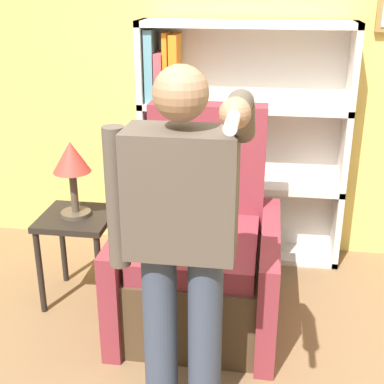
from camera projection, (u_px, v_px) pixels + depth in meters
wall_back at (275, 53)px, 3.52m from camera, size 8.00×0.11×2.80m
bookcase at (223, 144)px, 3.63m from camera, size 1.38×0.28×1.62m
armchair at (201, 258)px, 3.06m from camera, size 0.88×0.92×1.20m
person_standing at (182, 233)px, 2.16m from camera, size 0.59×0.78×1.57m
side_table at (78, 231)px, 3.19m from camera, size 0.42×0.42×0.56m
table_lamp at (72, 163)px, 3.03m from camera, size 0.22×0.22×0.45m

